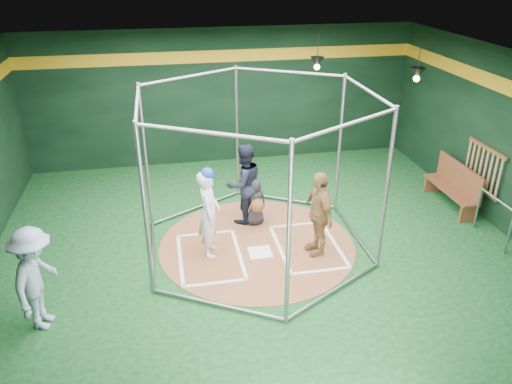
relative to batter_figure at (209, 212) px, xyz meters
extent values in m
cube|color=#0C3814|center=(0.92, 0.12, -0.89)|extent=(10.00, 9.00, 0.02)
cube|color=black|center=(0.92, 0.12, 2.62)|extent=(10.00, 9.00, 0.02)
cube|color=black|center=(0.92, 4.62, 0.87)|extent=(10.00, 0.10, 3.50)
cube|color=black|center=(0.92, -4.38, 0.87)|extent=(10.00, 0.10, 3.50)
cube|color=black|center=(5.92, 0.12, 0.87)|extent=(0.10, 9.00, 3.50)
cube|color=gold|center=(0.92, 4.59, 1.92)|extent=(10.00, 0.01, 0.30)
cylinder|color=brown|center=(0.92, 0.12, -0.88)|extent=(3.80, 3.80, 0.01)
cube|color=white|center=(0.92, -0.18, -0.87)|extent=(0.43, 0.43, 0.01)
cube|color=white|center=(-0.03, 0.72, -0.87)|extent=(1.10, 0.07, 0.01)
cube|color=white|center=(-0.03, -0.98, -0.87)|extent=(1.10, 0.07, 0.01)
cube|color=white|center=(-0.58, -0.13, -0.87)|extent=(0.07, 1.70, 0.01)
cube|color=white|center=(0.52, -0.13, -0.87)|extent=(0.07, 1.70, 0.01)
cube|color=white|center=(1.87, 0.72, -0.87)|extent=(1.10, 0.07, 0.01)
cube|color=white|center=(1.87, -0.98, -0.87)|extent=(1.10, 0.07, 0.01)
cube|color=white|center=(1.32, -0.13, -0.87)|extent=(0.07, 1.70, 0.01)
cube|color=white|center=(2.42, -0.13, -0.87)|extent=(0.07, 1.70, 0.01)
cylinder|color=gray|center=(2.91, 1.27, 0.62)|extent=(0.07, 0.07, 3.00)
cylinder|color=gray|center=(0.92, 2.42, 0.62)|extent=(0.07, 0.07, 3.00)
cylinder|color=gray|center=(-1.08, 1.27, 0.62)|extent=(0.07, 0.07, 3.00)
cylinder|color=gray|center=(-1.08, -1.03, 0.62)|extent=(0.07, 0.07, 3.00)
cylinder|color=gray|center=(0.92, -2.18, 0.62)|extent=(0.07, 0.07, 3.00)
cylinder|color=gray|center=(2.91, -1.03, 0.62)|extent=(0.07, 0.07, 3.00)
cylinder|color=gray|center=(1.91, 1.85, 2.07)|extent=(2.02, 1.20, 0.06)
cylinder|color=gray|center=(1.91, 1.85, -0.83)|extent=(2.02, 1.20, 0.06)
cylinder|color=gray|center=(-0.08, 1.85, 2.07)|extent=(2.02, 1.20, 0.06)
cylinder|color=gray|center=(-0.08, 1.85, -0.83)|extent=(2.02, 1.20, 0.06)
cylinder|color=gray|center=(-1.08, 0.12, 2.07)|extent=(0.06, 2.30, 0.06)
cylinder|color=gray|center=(-1.08, 0.12, -0.83)|extent=(0.06, 2.30, 0.06)
cylinder|color=gray|center=(-0.08, -1.60, 2.07)|extent=(2.02, 1.20, 0.06)
cylinder|color=gray|center=(-0.08, -1.60, -0.83)|extent=(2.02, 1.20, 0.06)
cylinder|color=gray|center=(1.91, -1.60, 2.07)|extent=(2.02, 1.20, 0.06)
cylinder|color=gray|center=(1.91, -1.60, -0.83)|extent=(2.02, 1.20, 0.06)
cylinder|color=gray|center=(2.91, 0.12, 2.07)|extent=(0.06, 2.30, 0.06)
cylinder|color=gray|center=(2.91, 0.12, -0.83)|extent=(0.06, 2.30, 0.06)
cube|color=brown|center=(5.86, 0.52, 0.62)|extent=(0.05, 1.25, 0.08)
cube|color=brown|center=(5.86, 0.52, -0.28)|extent=(0.05, 1.25, 0.08)
cylinder|color=tan|center=(5.84, -0.03, 0.17)|extent=(0.06, 0.06, 0.85)
cylinder|color=tan|center=(5.84, 0.13, 0.17)|extent=(0.06, 0.06, 0.85)
cylinder|color=tan|center=(5.84, 0.29, 0.17)|extent=(0.06, 0.06, 0.85)
cylinder|color=tan|center=(5.84, 0.44, 0.17)|extent=(0.06, 0.06, 0.85)
cylinder|color=tan|center=(5.84, 0.60, 0.17)|extent=(0.06, 0.06, 0.85)
cylinder|color=tan|center=(5.84, 0.76, 0.17)|extent=(0.06, 0.06, 0.85)
cylinder|color=tan|center=(5.84, 0.91, 0.17)|extent=(0.06, 0.06, 0.85)
cylinder|color=tan|center=(5.84, 1.07, 0.17)|extent=(0.06, 0.06, 0.85)
cone|color=black|center=(3.12, 3.72, 1.87)|extent=(0.34, 0.34, 0.22)
sphere|color=#FFD899|center=(3.12, 3.72, 1.74)|extent=(0.14, 0.14, 0.14)
cylinder|color=black|center=(3.12, 3.72, 2.22)|extent=(0.02, 0.02, 0.70)
cone|color=black|center=(4.92, 2.12, 1.87)|extent=(0.34, 0.34, 0.22)
sphere|color=#FFD899|center=(4.92, 2.12, 1.74)|extent=(0.14, 0.14, 0.14)
cylinder|color=black|center=(4.92, 2.12, 2.22)|extent=(0.02, 0.02, 0.70)
imported|color=silver|center=(0.00, 0.00, -0.03)|extent=(0.50, 0.67, 1.68)
sphere|color=navy|center=(0.00, 0.00, 0.75)|extent=(0.26, 0.26, 0.26)
imported|color=tan|center=(1.98, -0.33, -0.05)|extent=(0.53, 1.01, 1.64)
imported|color=black|center=(1.04, 0.97, -0.36)|extent=(0.55, 0.42, 1.02)
sphere|color=brown|center=(1.04, 0.72, -0.33)|extent=(0.28, 0.28, 0.28)
imported|color=black|center=(0.84, 1.12, -0.02)|extent=(1.02, 0.93, 1.71)
imported|color=#8EA3BC|center=(-2.71, -1.49, -0.05)|extent=(0.83, 1.18, 1.67)
cube|color=brown|center=(5.47, 0.95, -0.49)|extent=(0.40, 1.70, 0.06)
cube|color=brown|center=(5.63, 0.95, -0.18)|extent=(0.06, 1.70, 0.57)
cube|color=brown|center=(5.47, 0.19, -0.69)|extent=(0.38, 0.08, 0.38)
cube|color=brown|center=(5.47, 1.70, -0.69)|extent=(0.38, 0.08, 0.38)
cylinder|color=gray|center=(5.47, -1.08, -0.43)|extent=(0.05, 0.05, 0.91)
cylinder|color=gray|center=(5.47, -0.07, -0.43)|extent=(0.05, 0.05, 0.91)
cylinder|color=gray|center=(5.47, -0.58, 0.01)|extent=(0.05, 1.01, 0.05)
camera|label=1|loc=(-0.70, -8.02, 4.28)|focal=35.00mm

